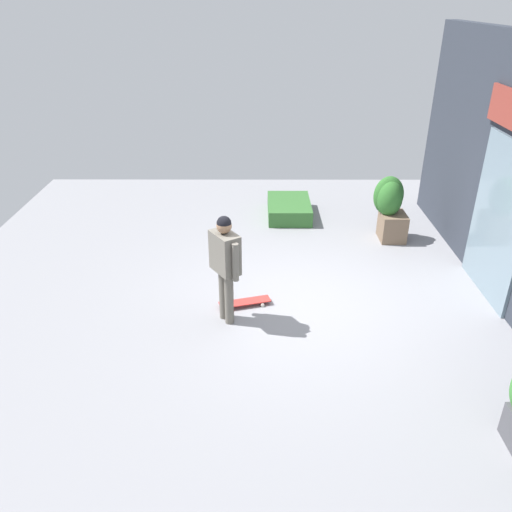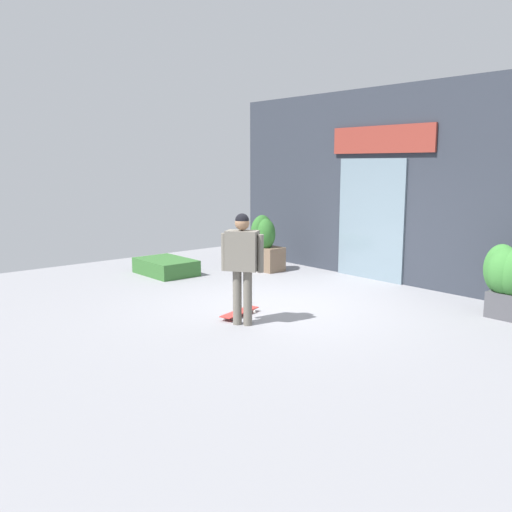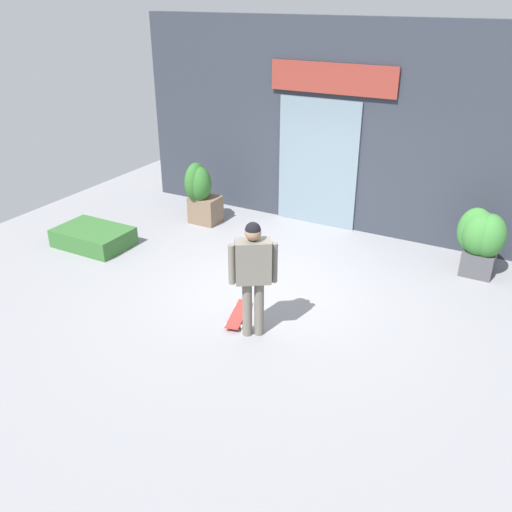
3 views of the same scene
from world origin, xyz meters
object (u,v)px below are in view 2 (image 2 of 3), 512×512
object	(u,v)px
skateboarder	(242,257)
planter_box_left	(265,241)
planter_box_right	(508,277)
skateboard	(240,312)

from	to	relation	value
skateboarder	planter_box_left	world-z (taller)	skateboarder
skateboarder	planter_box_right	size ratio (longest dim) A/B	1.45
skateboarder	planter_box_left	distance (m)	4.14
skateboarder	planter_box_right	world-z (taller)	skateboarder
skateboard	planter_box_left	size ratio (longest dim) A/B	0.66
skateboard	planter_box_right	distance (m)	4.15
skateboarder	planter_box_right	bearing A→B (deg)	-69.31
skateboard	planter_box_right	bearing A→B (deg)	-57.47
planter_box_right	planter_box_left	bearing A→B (deg)	-176.34
skateboard	planter_box_right	xyz separation A→B (m)	(2.74, 3.06, 0.58)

